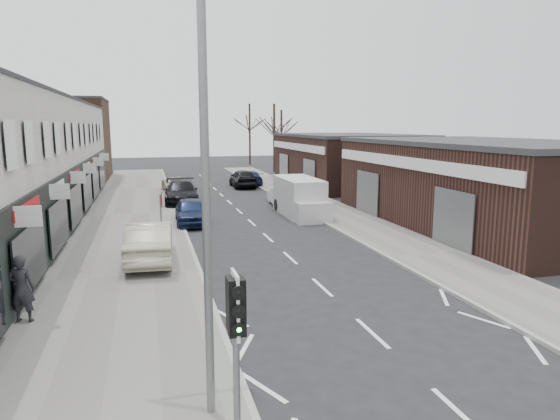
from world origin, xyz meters
TOP-DOWN VIEW (x-y plane):
  - ground at (0.00, 0.00)m, footprint 160.00×160.00m
  - pavement_left at (-6.75, 22.00)m, footprint 5.50×64.00m
  - pavement_right at (5.75, 22.00)m, footprint 3.50×64.00m
  - brick_block_far at (-13.50, 45.00)m, footprint 8.00×10.00m
  - right_unit_near at (12.50, 14.00)m, footprint 10.00×18.00m
  - right_unit_far at (12.50, 34.00)m, footprint 10.00×16.00m
  - tree_far_a at (9.00, 48.00)m, footprint 3.60×3.60m
  - tree_far_b at (11.50, 54.00)m, footprint 3.60×3.60m
  - tree_far_c at (8.50, 60.00)m, footprint 3.60×3.60m
  - traffic_light at (-4.40, -2.02)m, footprint 0.28×0.60m
  - street_lamp at (-4.53, -0.80)m, footprint 2.23×0.22m
  - warning_sign at (-5.16, 12.00)m, footprint 0.12×0.80m
  - white_van at (3.40, 19.61)m, footprint 2.15×5.96m
  - sedan_on_pavement at (-5.72, 10.54)m, footprint 1.97×5.04m
  - pedestrian at (-9.20, 5.00)m, footprint 0.79×0.61m
  - parked_car_left_a at (-3.40, 18.48)m, footprint 1.85×4.35m
  - parked_car_left_b at (-3.40, 26.25)m, footprint 2.63×5.77m
  - parked_car_left_c at (-3.40, 32.18)m, footprint 2.35×4.68m
  - parked_car_right_a at (3.30, 23.78)m, footprint 1.67×4.06m
  - parked_car_right_b at (2.61, 34.38)m, footprint 1.99×4.86m
  - parked_car_right_c at (3.50, 35.85)m, footprint 1.92×4.65m

SIDE VIEW (x-z plane):
  - ground at x=0.00m, z-range 0.00..0.00m
  - tree_far_a at x=9.00m, z-range -4.00..4.00m
  - tree_far_b at x=11.50m, z-range -3.75..3.75m
  - tree_far_c at x=8.50m, z-range -4.25..4.25m
  - pavement_left at x=-6.75m, z-range 0.00..0.12m
  - pavement_right at x=5.75m, z-range 0.00..0.12m
  - parked_car_left_c at x=-3.40m, z-range 0.00..1.27m
  - parked_car_right_a at x=3.30m, z-range 0.00..1.31m
  - parked_car_right_c at x=3.50m, z-range 0.00..1.35m
  - parked_car_left_a at x=-3.40m, z-range 0.00..1.46m
  - parked_car_left_b at x=-3.40m, z-range 0.00..1.64m
  - parked_car_right_b at x=2.61m, z-range 0.00..1.65m
  - sedan_on_pavement at x=-5.72m, z-range 0.12..1.75m
  - pedestrian at x=-9.20m, z-range 0.12..2.04m
  - white_van at x=3.40m, z-range -0.06..2.25m
  - warning_sign at x=-5.16m, z-range 0.85..3.55m
  - right_unit_near at x=12.50m, z-range 0.00..4.50m
  - right_unit_far at x=12.50m, z-range 0.00..4.50m
  - traffic_light at x=-4.40m, z-range 0.86..3.96m
  - brick_block_far at x=-13.50m, z-range 0.00..8.00m
  - street_lamp at x=-4.53m, z-range 0.62..8.62m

